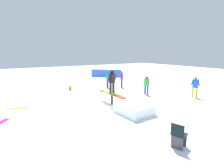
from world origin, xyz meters
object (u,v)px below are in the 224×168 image
at_px(backpack_on_snow, 70,88).
at_px(bystander_teal, 107,78).
at_px(loose_snowboard_lime, 17,108).
at_px(rail_feature, 112,95).
at_px(bystander_blue, 195,86).
at_px(bystander_purple, 122,78).
at_px(bystander_green, 147,84).
at_px(main_rider_on_rail, 112,82).
at_px(folding_chair, 179,136).

bearing_deg(backpack_on_snow, bystander_teal, -91.94).
distance_m(bystander_teal, loose_snowboard_lime, 7.95).
bearing_deg(rail_feature, bystander_blue, -109.37).
xyz_separation_m(bystander_teal, bystander_blue, (-6.37, -3.49, -0.05)).
relative_size(bystander_purple, bystander_blue, 1.02).
relative_size(rail_feature, bystander_blue, 1.67).
height_order(rail_feature, bystander_green, bystander_green).
distance_m(bystander_purple, loose_snowboard_lime, 8.92).
bearing_deg(bystander_purple, bystander_blue, -121.59).
height_order(main_rider_on_rail, bystander_blue, main_rider_on_rail).
bearing_deg(folding_chair, main_rider_on_rail, -23.82).
relative_size(bystander_purple, folding_chair, 1.71).
xyz_separation_m(bystander_green, folding_chair, (-6.20, 4.29, -0.38)).
xyz_separation_m(bystander_purple, bystander_teal, (0.59, 1.18, 0.04)).
height_order(bystander_teal, loose_snowboard_lime, bystander_teal).
xyz_separation_m(rail_feature, bystander_teal, (4.65, -2.40, 0.30)).
bearing_deg(bystander_teal, bystander_green, -140.92).
distance_m(rail_feature, bystander_teal, 5.25).
relative_size(main_rider_on_rail, folding_chair, 1.66).
distance_m(bystander_purple, folding_chair, 10.45).
bearing_deg(loose_snowboard_lime, rail_feature, 168.56).
bearing_deg(bystander_green, loose_snowboard_lime, 73.99).
bearing_deg(bystander_purple, folding_chair, -167.79).
xyz_separation_m(loose_snowboard_lime, folding_chair, (-7.61, -4.37, 0.40)).
distance_m(loose_snowboard_lime, backpack_on_snow, 5.34).
xyz_separation_m(bystander_green, bystander_teal, (3.90, 1.16, 0.09)).
distance_m(bystander_blue, folding_chair, 7.61).
distance_m(bystander_green, bystander_teal, 4.07).
height_order(main_rider_on_rail, bystander_teal, main_rider_on_rail).
distance_m(rail_feature, bystander_green, 3.64).
xyz_separation_m(main_rider_on_rail, bystander_blue, (-1.72, -5.89, -0.59)).
bearing_deg(bystander_blue, folding_chair, 101.56).
distance_m(folding_chair, backpack_on_snow, 10.86).
bearing_deg(backpack_on_snow, loose_snowboard_lime, 138.52).
xyz_separation_m(bystander_purple, bystander_green, (-3.31, 0.02, -0.05)).
xyz_separation_m(rail_feature, bystander_purple, (4.06, -3.58, 0.26)).
bearing_deg(rail_feature, bystander_purple, -44.52).
height_order(bystander_purple, bystander_blue, bystander_purple).
bearing_deg(bystander_blue, backpack_on_snow, 25.66).
height_order(bystander_teal, folding_chair, bystander_teal).
bearing_deg(loose_snowboard_lime, folding_chair, 131.40).
distance_m(bystander_green, folding_chair, 7.55).
xyz_separation_m(bystander_green, bystander_blue, (-2.47, -2.33, 0.03)).
relative_size(bystander_green, bystander_blue, 0.96).
relative_size(rail_feature, backpack_on_snow, 7.23).
relative_size(loose_snowboard_lime, backpack_on_snow, 3.69).
relative_size(main_rider_on_rail, bystander_purple, 0.97).
height_order(folding_chair, backpack_on_snow, folding_chair).
relative_size(bystander_green, loose_snowboard_lime, 1.13).
distance_m(bystander_purple, bystander_teal, 1.32).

